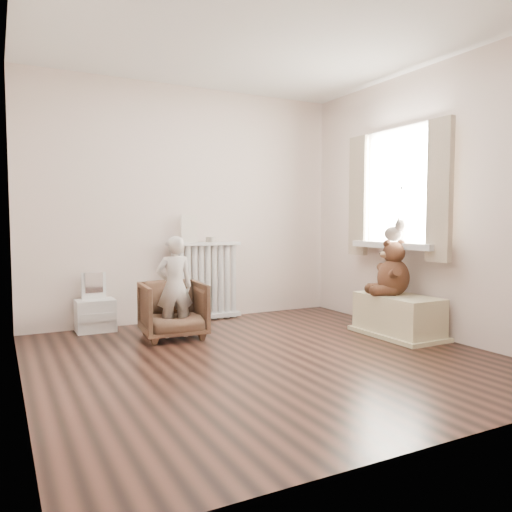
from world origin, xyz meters
name	(u,v)px	position (x,y,z in m)	size (l,w,h in m)	color
floor	(265,357)	(0.00, 0.00, 0.00)	(3.60, 3.60, 0.01)	black
ceiling	(266,31)	(0.00, 0.00, 2.60)	(3.60, 3.60, 0.01)	white
back_wall	(188,204)	(0.00, 1.80, 1.30)	(3.60, 0.02, 2.60)	silver
front_wall	(445,182)	(0.00, -1.80, 1.30)	(3.60, 0.02, 2.60)	silver
left_wall	(16,192)	(-1.80, 0.00, 1.30)	(0.02, 3.60, 2.60)	silver
right_wall	(429,202)	(1.80, 0.00, 1.30)	(0.02, 3.60, 2.60)	silver
window	(403,188)	(1.76, 0.30, 1.45)	(0.03, 0.90, 1.10)	white
window_sill	(396,245)	(1.67, 0.30, 0.87)	(0.22, 1.10, 0.06)	silver
curtain_left	(440,191)	(1.65, -0.27, 1.39)	(0.06, 0.26, 1.30)	#B6A78C
curtain_right	(359,196)	(1.65, 0.87, 1.39)	(0.06, 0.26, 1.30)	#B6A78C
radiator	(205,286)	(0.14, 1.68, 0.39)	(0.83, 0.16, 0.88)	silver
paper_doll	(189,229)	(-0.04, 1.68, 1.03)	(0.18, 0.02, 0.31)	beige
tin_a	(210,240)	(0.21, 1.68, 0.91)	(0.10, 0.10, 0.06)	#A59E8C
toy_vanity	(95,304)	(-1.06, 1.65, 0.28)	(0.38, 0.27, 0.59)	silver
armchair	(173,310)	(-0.45, 1.02, 0.27)	(0.58, 0.59, 0.54)	#503625
child	(174,287)	(-0.45, 0.97, 0.50)	(0.35, 0.23, 0.96)	beige
toy_bench	(398,315)	(1.52, 0.09, 0.20)	(0.44, 0.84, 0.39)	beige
teddy_bear	(394,267)	(1.52, 0.16, 0.67)	(0.43, 0.33, 0.53)	#371E12
plush_cat	(394,232)	(1.66, 0.31, 1.00)	(0.17, 0.28, 0.23)	slate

